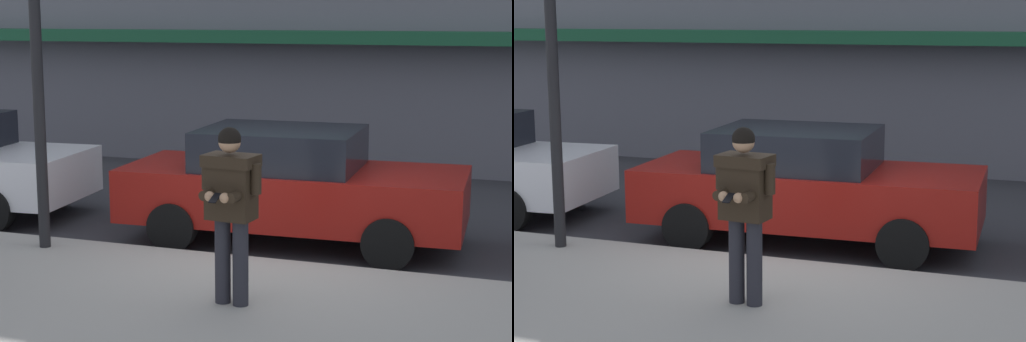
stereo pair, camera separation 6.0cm
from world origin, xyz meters
TOP-DOWN VIEW (x-y plane):
  - ground_plane at (0.00, 0.00)m, footprint 80.00×80.00m
  - curb_paint_line at (1.00, 0.05)m, footprint 28.00×0.12m
  - parked_sedan_mid at (-0.05, 1.07)m, footprint 4.57×2.07m
  - man_texting_on_phone at (0.24, -1.89)m, footprint 0.65×0.61m
  - street_lamp_post at (-2.75, -0.65)m, footprint 0.36×0.36m

SIDE VIEW (x-z plane):
  - ground_plane at x=0.00m, z-range 0.00..0.00m
  - curb_paint_line at x=1.00m, z-range 0.00..0.01m
  - parked_sedan_mid at x=-0.05m, z-range 0.02..1.56m
  - man_texting_on_phone at x=0.24m, z-range 0.35..2.15m
  - street_lamp_post at x=-2.75m, z-range 0.70..5.58m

